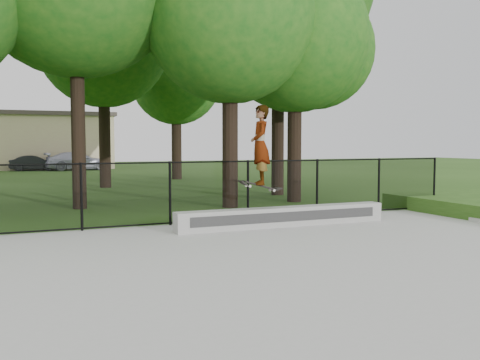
{
  "coord_description": "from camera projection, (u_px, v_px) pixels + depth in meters",
  "views": [
    {
      "loc": [
        -3.44,
        -6.14,
        1.99
      ],
      "look_at": [
        1.05,
        4.2,
        1.2
      ],
      "focal_mm": 40.0,
      "sensor_mm": 36.0,
      "label": 1
    }
  ],
  "objects": [
    {
      "name": "ground",
      "position": [
        293.0,
        292.0,
        7.13
      ],
      "size": [
        100.0,
        100.0,
        0.0
      ],
      "primitive_type": "plane",
      "color": "#2A5016",
      "rests_on": "ground"
    },
    {
      "name": "concrete_slab",
      "position": [
        293.0,
        290.0,
        7.13
      ],
      "size": [
        14.0,
        12.0,
        0.06
      ],
      "primitive_type": "cube",
      "color": "#A8A8A3",
      "rests_on": "ground"
    },
    {
      "name": "grind_ledge",
      "position": [
        284.0,
        217.0,
        12.35
      ],
      "size": [
        5.23,
        0.4,
        0.44
      ],
      "primitive_type": "cube",
      "color": "#A5A4A0",
      "rests_on": "concrete_slab"
    },
    {
      "name": "car_b",
      "position": [
        34.0,
        163.0,
        37.87
      ],
      "size": [
        3.06,
        1.36,
        1.09
      ],
      "primitive_type": "imported",
      "rotation": [
        0.0,
        0.0,
        1.5
      ],
      "color": "black",
      "rests_on": "ground"
    },
    {
      "name": "car_c",
      "position": [
        78.0,
        161.0,
        38.6
      ],
      "size": [
        4.28,
        2.09,
        1.32
      ],
      "primitive_type": "imported",
      "rotation": [
        0.0,
        0.0,
        1.63
      ],
      "color": "#ACABC1",
      "rests_on": "ground"
    },
    {
      "name": "skater_airborne",
      "position": [
        260.0,
        146.0,
        11.96
      ],
      "size": [
        0.82,
        0.75,
        1.98
      ],
      "color": "black",
      "rests_on": "ground"
    },
    {
      "name": "chainlink_fence",
      "position": [
        170.0,
        193.0,
        12.47
      ],
      "size": [
        16.06,
        0.06,
        1.5
      ],
      "color": "black",
      "rests_on": "concrete_slab"
    },
    {
      "name": "tree_row",
      "position": [
        128.0,
        11.0,
        18.73
      ],
      "size": [
        21.01,
        18.04,
        11.42
      ],
      "color": "black",
      "rests_on": "ground"
    },
    {
      "name": "distant_building",
      "position": [
        28.0,
        140.0,
        40.95
      ],
      "size": [
        12.4,
        6.4,
        4.3
      ],
      "color": "#C1B687",
      "rests_on": "ground"
    }
  ]
}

